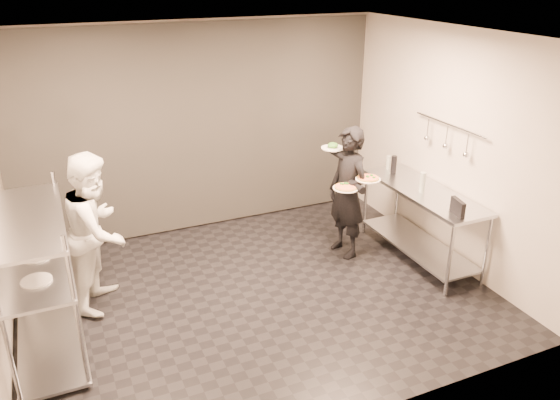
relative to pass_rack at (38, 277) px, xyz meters
name	(u,v)px	position (x,y,z in m)	size (l,w,h in m)	color
room_shell	(219,147)	(2.15, 1.18, 0.63)	(5.00, 4.00, 2.80)	black
pass_rack	(38,277)	(0.00, 0.00, 0.00)	(0.60, 1.60, 1.50)	#B4B6BB
prep_counter	(422,212)	(4.33, 0.00, -0.14)	(0.60, 1.80, 0.92)	#B4B6BB
utensil_rail	(447,137)	(4.58, 0.00, 0.78)	(0.07, 1.20, 0.31)	#B4B6BB
waiter	(348,193)	(3.55, 0.48, 0.06)	(0.61, 0.40, 1.66)	black
chef	(97,230)	(0.60, 0.59, 0.09)	(0.83, 0.65, 1.71)	white
pizza_plate_near	(346,187)	(3.40, 0.28, 0.23)	(0.31, 0.31, 0.05)	silver
pizza_plate_far	(368,178)	(3.67, 0.23, 0.32)	(0.30, 0.30, 0.05)	silver
salad_plate	(333,147)	(3.47, 0.75, 0.59)	(0.29, 0.29, 0.07)	silver
pos_monitor	(458,207)	(4.21, -0.72, 0.24)	(0.05, 0.24, 0.18)	black
bottle_green	(422,182)	(4.26, -0.03, 0.27)	(0.07, 0.07, 0.25)	#909D91
bottle_clear	(388,162)	(4.35, 0.80, 0.24)	(0.05, 0.05, 0.18)	#909D91
bottle_dark	(394,165)	(4.30, 0.62, 0.27)	(0.07, 0.07, 0.24)	black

